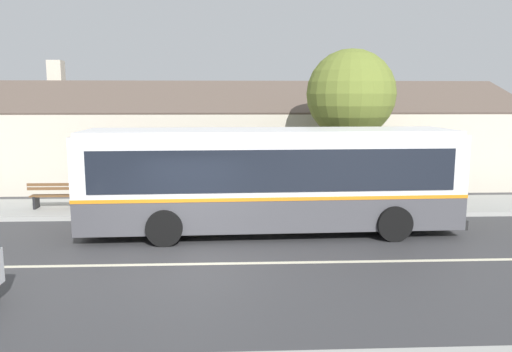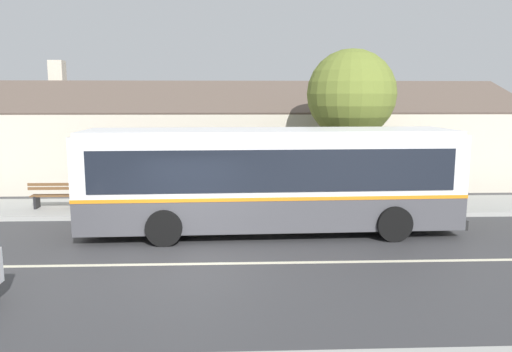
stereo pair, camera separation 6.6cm
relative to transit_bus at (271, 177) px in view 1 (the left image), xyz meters
The scene contains 9 objects.
ground_plane 4.02m from the transit_bus, 127.68° to the right, with size 300.00×300.00×0.00m, color #38383A.
sidewalk_far 4.14m from the transit_bus, 125.89° to the left, with size 60.00×3.00×0.15m, color #9E9E99.
lane_divider_stripe 4.02m from the transit_bus, 127.68° to the right, with size 60.00×0.16×0.01m, color beige.
community_building 10.83m from the transit_bus, 102.55° to the left, with size 28.48×9.52×5.87m.
transit_bus is the anchor object (origin of this frame).
bench_by_building 7.96m from the transit_bus, 158.80° to the left, with size 1.70×0.51×0.94m.
bench_down_street 4.04m from the transit_bus, 137.22° to the left, with size 1.65×0.51×0.94m.
street_tree_primary 5.62m from the transit_bus, 50.09° to the left, with size 3.29×3.29×5.78m.
bus_stop_sign 7.02m from the transit_bus, 17.32° to the left, with size 0.36×0.07×2.40m.
Camera 1 is at (1.14, -11.67, 3.98)m, focal length 35.00 mm.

